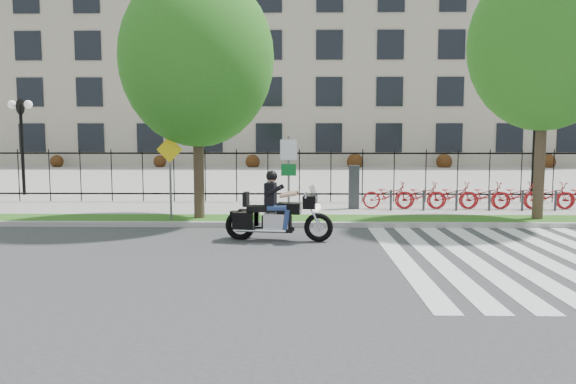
{
  "coord_description": "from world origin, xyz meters",
  "views": [
    {
      "loc": [
        -0.04,
        -12.11,
        2.66
      ],
      "look_at": [
        -0.32,
        3.0,
        1.14
      ],
      "focal_mm": 35.0,
      "sensor_mm": 36.0,
      "label": 1
    }
  ],
  "objects": [
    {
      "name": "lamp_post_left",
      "position": [
        -12.0,
        12.0,
        3.21
      ],
      "size": [
        1.06,
        0.7,
        4.25
      ],
      "color": "black",
      "rests_on": "ground"
    },
    {
      "name": "lamp_post_right",
      "position": [
        10.0,
        12.0,
        3.21
      ],
      "size": [
        1.06,
        0.7,
        4.25
      ],
      "color": "black",
      "rests_on": "ground"
    },
    {
      "name": "motorcycle_rider",
      "position": [
        -0.56,
        2.0,
        0.72
      ],
      "size": [
        2.78,
        0.98,
        2.15
      ],
      "color": "black",
      "rests_on": "ground"
    },
    {
      "name": "iron_fence",
      "position": [
        0.0,
        9.2,
        1.15
      ],
      "size": [
        30.0,
        0.06,
        2.0
      ],
      "primitive_type": null,
      "color": "black",
      "rests_on": "sidewalk"
    },
    {
      "name": "crosswalk_stripes",
      "position": [
        4.83,
        0.0,
        0.01
      ],
      "size": [
        5.7,
        8.0,
        0.01
      ],
      "primitive_type": null,
      "color": "silver",
      "rests_on": "ground"
    },
    {
      "name": "ground",
      "position": [
        0.0,
        0.0,
        0.0
      ],
      "size": [
        120.0,
        120.0,
        0.0
      ],
      "primitive_type": "plane",
      "color": "#333335",
      "rests_on": "ground"
    },
    {
      "name": "sidewalk",
      "position": [
        0.0,
        7.45,
        0.07
      ],
      "size": [
        60.0,
        3.5,
        0.15
      ],
      "primitive_type": "cube",
      "color": "#9E9C94",
      "rests_on": "ground"
    },
    {
      "name": "office_building",
      "position": [
        0.0,
        44.92,
        9.97
      ],
      "size": [
        60.0,
        21.9,
        20.15
      ],
      "color": "#9F9580",
      "rests_on": "ground"
    },
    {
      "name": "street_tree_1",
      "position": [
        -3.09,
        4.95,
        4.97
      ],
      "size": [
        4.63,
        4.63,
        7.49
      ],
      "color": "#39261F",
      "rests_on": "grass_verge"
    },
    {
      "name": "sign_pole_warning",
      "position": [
        -3.88,
        4.58,
        1.74
      ],
      "size": [
        0.78,
        0.09,
        2.49
      ],
      "color": "#59595B",
      "rests_on": "grass_verge"
    },
    {
      "name": "curb",
      "position": [
        0.0,
        4.1,
        0.07
      ],
      "size": [
        60.0,
        0.2,
        0.15
      ],
      "primitive_type": "cube",
      "color": "#9E9B95",
      "rests_on": "ground"
    },
    {
      "name": "grass_verge",
      "position": [
        0.0,
        4.95,
        0.07
      ],
      "size": [
        60.0,
        1.5,
        0.15
      ],
      "primitive_type": "cube",
      "color": "#275816",
      "rests_on": "ground"
    },
    {
      "name": "bike_share_station",
      "position": [
        6.85,
        7.2,
        0.62
      ],
      "size": [
        9.96,
        0.85,
        1.5
      ],
      "color": "#2D2D33",
      "rests_on": "sidewalk"
    },
    {
      "name": "plaza",
      "position": [
        0.0,
        25.0,
        0.05
      ],
      "size": [
        80.0,
        34.0,
        0.1
      ],
      "primitive_type": "cube",
      "color": "#9E9C94",
      "rests_on": "ground"
    },
    {
      "name": "street_tree_2",
      "position": [
        7.25,
        4.95,
        5.35
      ],
      "size": [
        4.45,
        4.45,
        7.77
      ],
      "color": "#39261F",
      "rests_on": "grass_verge"
    },
    {
      "name": "sign_pole_regulatory",
      "position": [
        -0.33,
        4.58,
        1.74
      ],
      "size": [
        0.5,
        0.09,
        2.5
      ],
      "color": "#59595B",
      "rests_on": "grass_verge"
    }
  ]
}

